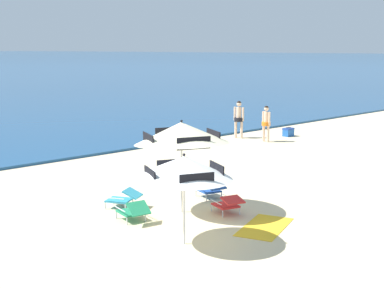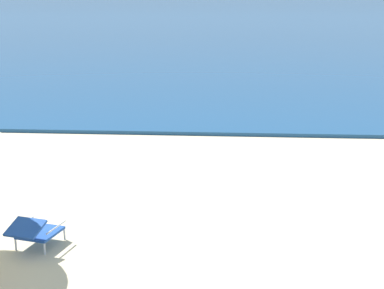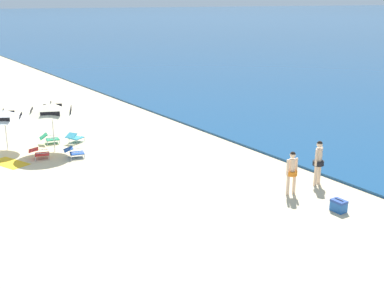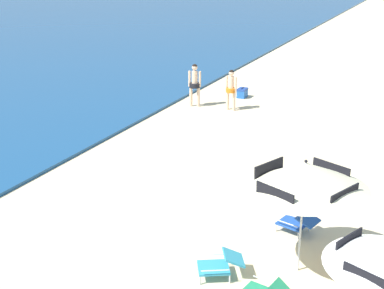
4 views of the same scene
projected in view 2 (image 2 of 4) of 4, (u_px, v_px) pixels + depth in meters
name	position (u px, v px, depth m)	size (l,w,h in m)	color
ocean_water	(237.00, 0.00, 401.96)	(800.00, 800.00, 0.10)	navy
lounge_chair_spare_folded	(35.00, 231.00, 8.67)	(0.72, 0.97, 0.50)	#1E4799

